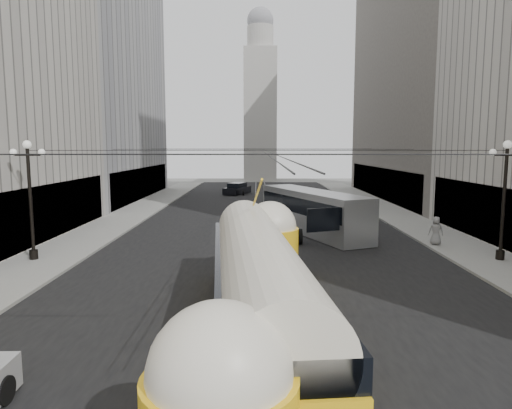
{
  "coord_description": "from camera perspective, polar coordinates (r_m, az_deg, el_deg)",
  "views": [
    {
      "loc": [
        -0.49,
        -6.07,
        6.15
      ],
      "look_at": [
        -0.57,
        16.96,
        3.26
      ],
      "focal_mm": 32.0,
      "sensor_mm": 36.0,
      "label": 1
    }
  ],
  "objects": [
    {
      "name": "rail_left",
      "position": [
        39.06,
        -0.19,
        -1.92
      ],
      "size": [
        0.12,
        85.0,
        0.04
      ],
      "primitive_type": "cube",
      "color": "gray",
      "rests_on": "ground"
    },
    {
      "name": "sedan_white_far",
      "position": [
        53.49,
        4.78,
        1.18
      ],
      "size": [
        3.26,
        4.65,
        1.36
      ],
      "color": "silver",
      "rests_on": "ground"
    },
    {
      "name": "distant_tower",
      "position": [
        86.52,
        0.53,
        12.99
      ],
      "size": [
        6.0,
        6.0,
        31.36
      ],
      "color": "#B2AFA8",
      "rests_on": "ground"
    },
    {
      "name": "lamppost_left_mid",
      "position": [
        27.05,
        -26.41,
        1.29
      ],
      "size": [
        1.86,
        0.44,
        6.37
      ],
      "color": "black",
      "rests_on": "sidewalk_left"
    },
    {
      "name": "building_right_far",
      "position": [
        58.71,
        21.55,
        16.62
      ],
      "size": [
        12.6,
        32.6,
        32.6
      ],
      "color": "#514C47",
      "rests_on": "ground"
    },
    {
      "name": "rail_right",
      "position": [
        39.08,
        2.01,
        -1.92
      ],
      "size": [
        0.12,
        85.0,
        0.04
      ],
      "primitive_type": "cube",
      "color": "gray",
      "rests_on": "ground"
    },
    {
      "name": "road",
      "position": [
        39.06,
        0.91,
        -1.92
      ],
      "size": [
        20.0,
        85.0,
        0.02
      ],
      "primitive_type": "cube",
      "color": "black",
      "rests_on": "ground"
    },
    {
      "name": "sedan_dark_far",
      "position": [
        60.46,
        -2.38,
        1.96
      ],
      "size": [
        3.67,
        5.2,
        1.52
      ],
      "color": "black",
      "rests_on": "ground"
    },
    {
      "name": "building_left_far",
      "position": [
        58.06,
        -20.14,
        14.8
      ],
      "size": [
        12.6,
        28.6,
        28.6
      ],
      "color": "#999999",
      "rests_on": "ground"
    },
    {
      "name": "pedestrian_sidewalk_right",
      "position": [
        30.38,
        21.58,
        -3.06
      ],
      "size": [
        0.97,
        0.73,
        1.77
      ],
      "primitive_type": "imported",
      "rotation": [
        0.0,
        0.0,
        2.88
      ],
      "color": "gray",
      "rests_on": "sidewalk_right"
    },
    {
      "name": "sidewalk_left",
      "position": [
        44.04,
        -14.96,
        -1.03
      ],
      "size": [
        4.0,
        72.0,
        0.15
      ],
      "primitive_type": "cube",
      "color": "gray",
      "rests_on": "ground"
    },
    {
      "name": "sidewalk_right",
      "position": [
        44.3,
        16.57,
        -1.04
      ],
      "size": [
        4.0,
        72.0,
        0.15
      ],
      "primitive_type": "cube",
      "color": "gray",
      "rests_on": "ground"
    },
    {
      "name": "city_bus",
      "position": [
        33.14,
        7.03,
        -0.67
      ],
      "size": [
        6.96,
        12.49,
        3.06
      ],
      "color": "#B3B6B8",
      "rests_on": "ground"
    },
    {
      "name": "lamppost_right_mid",
      "position": [
        27.51,
        28.62,
        1.25
      ],
      "size": [
        1.86,
        0.44,
        6.37
      ],
      "color": "black",
      "rests_on": "sidewalk_right"
    },
    {
      "name": "catenary",
      "position": [
        37.57,
        1.13,
        6.73
      ],
      "size": [
        25.0,
        72.0,
        0.23
      ],
      "color": "black",
      "rests_on": "ground"
    },
    {
      "name": "streetcar",
      "position": [
        14.85,
        0.15,
        -9.87
      ],
      "size": [
        3.91,
        16.78,
        3.69
      ],
      "color": "yellow",
      "rests_on": "ground"
    }
  ]
}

